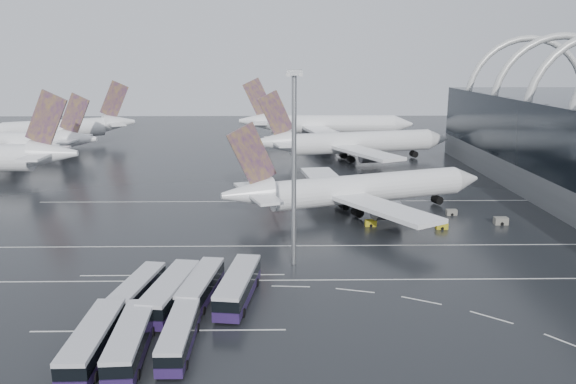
{
  "coord_description": "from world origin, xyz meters",
  "views": [
    {
      "loc": [
        -10.63,
        -72.29,
        29.29
      ],
      "look_at": [
        -9.2,
        19.35,
        7.0
      ],
      "focal_mm": 35.0,
      "sensor_mm": 36.0,
      "label": 1
    }
  ],
  "objects_px": {
    "bus_row_near_c": "(201,286)",
    "bus_row_far_b": "(131,340)",
    "jet_remote_far": "(65,129)",
    "bus_row_near_d": "(238,286)",
    "airliner_gate_c": "(323,125)",
    "bus_row_near_b": "(170,292)",
    "airliner_gate_b": "(351,143)",
    "gse_cart_belly_a": "(442,226)",
    "gse_cart_belly_b": "(451,212)",
    "bus_row_far_a": "(93,341)",
    "airliner_main": "(356,190)",
    "bus_row_near_a": "(138,289)",
    "gse_cart_belly_d": "(501,221)",
    "bus_row_far_c": "(179,335)",
    "jet_remote_mid": "(26,142)",
    "floodlight_mast": "(294,145)",
    "gse_cart_belly_c": "(371,223)"
  },
  "relations": [
    {
      "from": "bus_row_near_c",
      "to": "gse_cart_belly_a",
      "type": "relative_size",
      "value": 6.5
    },
    {
      "from": "bus_row_near_c",
      "to": "bus_row_far_b",
      "type": "height_order",
      "value": "bus_row_far_b"
    },
    {
      "from": "airliner_gate_b",
      "to": "bus_row_far_b",
      "type": "height_order",
      "value": "airliner_gate_b"
    },
    {
      "from": "airliner_main",
      "to": "bus_row_far_b",
      "type": "relative_size",
      "value": 3.96
    },
    {
      "from": "airliner_gate_c",
      "to": "bus_row_near_c",
      "type": "relative_size",
      "value": 4.71
    },
    {
      "from": "bus_row_near_a",
      "to": "gse_cart_belly_a",
      "type": "height_order",
      "value": "bus_row_near_a"
    },
    {
      "from": "jet_remote_far",
      "to": "gse_cart_belly_c",
      "type": "height_order",
      "value": "jet_remote_far"
    },
    {
      "from": "bus_row_far_c",
      "to": "gse_cart_belly_b",
      "type": "bearing_deg",
      "value": -40.88
    },
    {
      "from": "bus_row_near_d",
      "to": "gse_cart_belly_a",
      "type": "bearing_deg",
      "value": -41.26
    },
    {
      "from": "airliner_gate_c",
      "to": "bus_row_far_a",
      "type": "distance_m",
      "value": 151.7
    },
    {
      "from": "airliner_gate_b",
      "to": "gse_cart_belly_b",
      "type": "xyz_separation_m",
      "value": [
        12.1,
        -56.42,
        -4.57
      ]
    },
    {
      "from": "airliner_gate_c",
      "to": "jet_remote_mid",
      "type": "relative_size",
      "value": 1.4
    },
    {
      "from": "jet_remote_mid",
      "to": "gse_cart_belly_b",
      "type": "height_order",
      "value": "jet_remote_mid"
    },
    {
      "from": "jet_remote_mid",
      "to": "bus_row_near_b",
      "type": "relative_size",
      "value": 3.11
    },
    {
      "from": "airliner_gate_b",
      "to": "bus_row_near_d",
      "type": "bearing_deg",
      "value": -118.89
    },
    {
      "from": "bus_row_near_d",
      "to": "bus_row_far_a",
      "type": "distance_m",
      "value": 18.93
    },
    {
      "from": "bus_row_far_c",
      "to": "bus_row_near_c",
      "type": "bearing_deg",
      "value": -2.69
    },
    {
      "from": "bus_row_near_c",
      "to": "jet_remote_mid",
      "type": "bearing_deg",
      "value": 40.79
    },
    {
      "from": "bus_row_far_b",
      "to": "floodlight_mast",
      "type": "bearing_deg",
      "value": -36.67
    },
    {
      "from": "jet_remote_mid",
      "to": "bus_row_far_b",
      "type": "distance_m",
      "value": 126.46
    },
    {
      "from": "jet_remote_mid",
      "to": "bus_row_near_d",
      "type": "distance_m",
      "value": 120.25
    },
    {
      "from": "airliner_main",
      "to": "bus_row_far_b",
      "type": "distance_m",
      "value": 59.86
    },
    {
      "from": "airliner_gate_c",
      "to": "jet_remote_mid",
      "type": "bearing_deg",
      "value": -156.86
    },
    {
      "from": "bus_row_far_b",
      "to": "bus_row_near_a",
      "type": "bearing_deg",
      "value": 7.5
    },
    {
      "from": "jet_remote_mid",
      "to": "bus_row_near_c",
      "type": "relative_size",
      "value": 3.37
    },
    {
      "from": "jet_remote_mid",
      "to": "gse_cart_belly_a",
      "type": "relative_size",
      "value": 21.89
    },
    {
      "from": "airliner_gate_b",
      "to": "bus_row_near_c",
      "type": "height_order",
      "value": "airliner_gate_b"
    },
    {
      "from": "jet_remote_far",
      "to": "bus_row_near_c",
      "type": "xyz_separation_m",
      "value": [
        62.31,
        -124.88,
        -3.74
      ]
    },
    {
      "from": "bus_row_far_b",
      "to": "bus_row_far_a",
      "type": "bearing_deg",
      "value": 89.65
    },
    {
      "from": "bus_row_near_a",
      "to": "gse_cart_belly_b",
      "type": "height_order",
      "value": "bus_row_near_a"
    },
    {
      "from": "bus_row_far_c",
      "to": "gse_cart_belly_c",
      "type": "distance_m",
      "value": 50.07
    },
    {
      "from": "gse_cart_belly_a",
      "to": "gse_cart_belly_c",
      "type": "xyz_separation_m",
      "value": [
        -12.07,
        1.88,
        -0.0
      ]
    },
    {
      "from": "airliner_main",
      "to": "jet_remote_mid",
      "type": "height_order",
      "value": "jet_remote_mid"
    },
    {
      "from": "bus_row_near_b",
      "to": "bus_row_far_c",
      "type": "distance_m",
      "value": 10.47
    },
    {
      "from": "airliner_gate_c",
      "to": "bus_row_near_b",
      "type": "distance_m",
      "value": 139.19
    },
    {
      "from": "jet_remote_far",
      "to": "bus_row_far_a",
      "type": "bearing_deg",
      "value": 83.02
    },
    {
      "from": "bus_row_near_a",
      "to": "airliner_gate_b",
      "type": "bearing_deg",
      "value": -12.88
    },
    {
      "from": "bus_row_near_a",
      "to": "bus_row_near_b",
      "type": "height_order",
      "value": "bus_row_near_b"
    },
    {
      "from": "bus_row_near_b",
      "to": "bus_row_near_d",
      "type": "relative_size",
      "value": 0.99
    },
    {
      "from": "gse_cart_belly_b",
      "to": "bus_row_far_a",
      "type": "bearing_deg",
      "value": -135.11
    },
    {
      "from": "jet_remote_far",
      "to": "bus_row_near_d",
      "type": "distance_m",
      "value": 142.04
    },
    {
      "from": "gse_cart_belly_d",
      "to": "airliner_gate_b",
      "type": "bearing_deg",
      "value": 106.98
    },
    {
      "from": "bus_row_near_c",
      "to": "bus_row_far_b",
      "type": "distance_m",
      "value": 14.48
    },
    {
      "from": "bus_row_near_a",
      "to": "bus_row_far_b",
      "type": "distance_m",
      "value": 13.08
    },
    {
      "from": "jet_remote_far",
      "to": "bus_row_near_a",
      "type": "xyz_separation_m",
      "value": [
        54.75,
        -125.55,
        -3.84
      ]
    },
    {
      "from": "bus_row_near_d",
      "to": "floodlight_mast",
      "type": "bearing_deg",
      "value": -22.29
    },
    {
      "from": "jet_remote_mid",
      "to": "gse_cart_belly_c",
      "type": "relative_size",
      "value": 22.05
    },
    {
      "from": "bus_row_near_a",
      "to": "gse_cart_belly_a",
      "type": "bearing_deg",
      "value": -48.43
    },
    {
      "from": "bus_row_far_b",
      "to": "gse_cart_belly_d",
      "type": "distance_m",
      "value": 70.27
    },
    {
      "from": "bus_row_far_c",
      "to": "gse_cart_belly_c",
      "type": "xyz_separation_m",
      "value": [
        26.41,
        42.53,
        -1.07
      ]
    }
  ]
}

